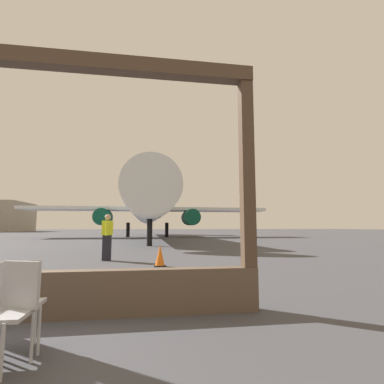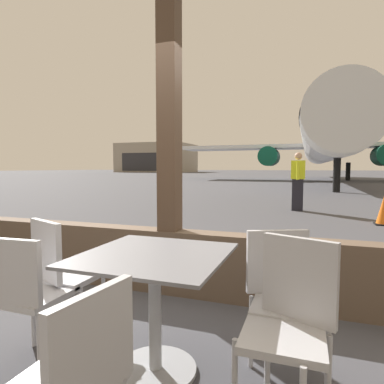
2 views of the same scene
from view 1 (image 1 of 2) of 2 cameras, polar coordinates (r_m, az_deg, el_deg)
name	(u,v)px [view 1 (image 1 of 2)]	position (r m, az deg, el deg)	size (l,w,h in m)	color
ground_plane	(128,235)	(44.56, -12.30, -8.22)	(220.00, 220.00, 0.00)	#424247
cafe_chair_window_left	(20,296)	(3.74, -30.36, -16.99)	(0.50, 0.50, 0.90)	#B2B2B7
cafe_chair_side_extra	(12,303)	(3.41, -31.49, -17.91)	(0.49, 0.49, 0.93)	#B2B2B7
airplane	(148,206)	(34.31, -8.48, -2.64)	(28.73, 35.86, 10.59)	silver
ground_crew_worker	(107,236)	(11.73, -16.10, -8.26)	(0.40, 0.57, 1.74)	black
traffic_cone	(160,256)	(9.79, -6.22, -12.22)	(0.36, 0.36, 0.68)	orange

